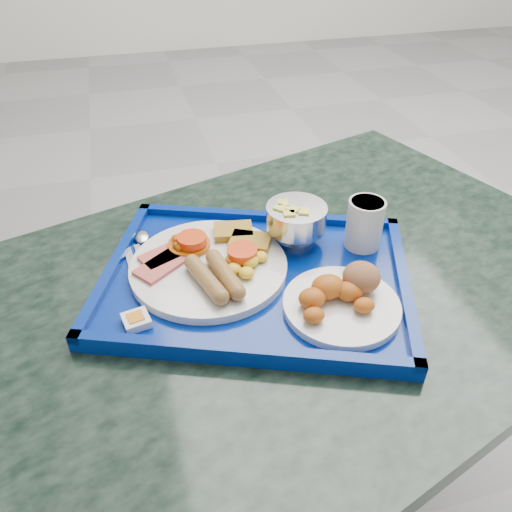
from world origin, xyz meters
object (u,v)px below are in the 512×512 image
at_px(tray, 256,278).
at_px(main_plate, 212,263).
at_px(bread_plate, 343,297).
at_px(juice_cup, 365,222).
at_px(fruit_bowl, 296,218).
at_px(table, 281,354).

bearing_deg(tray, main_plate, 151.33).
relative_size(bread_plate, juice_cup, 2.00).
height_order(bread_plate, juice_cup, juice_cup).
relative_size(tray, fruit_bowl, 5.56).
distance_m(tray, bread_plate, 0.15).
height_order(main_plate, bread_plate, bread_plate).
bearing_deg(tray, bread_plate, -44.25).
xyz_separation_m(tray, fruit_bowl, (0.09, 0.08, 0.05)).
distance_m(tray, main_plate, 0.08).
bearing_deg(main_plate, juice_cup, -0.29).
height_order(main_plate, juice_cup, juice_cup).
height_order(bread_plate, fruit_bowl, fruit_bowl).
distance_m(bread_plate, juice_cup, 0.17).
xyz_separation_m(tray, main_plate, (-0.07, 0.04, 0.02)).
xyz_separation_m(bread_plate, fruit_bowl, (-0.01, 0.18, 0.03)).
xyz_separation_m(bread_plate, juice_cup, (0.10, 0.14, 0.03)).
bearing_deg(juice_cup, tray, -170.41).
xyz_separation_m(main_plate, juice_cup, (0.27, -0.00, 0.03)).
bearing_deg(table, juice_cup, 14.13).
height_order(table, main_plate, main_plate).
height_order(tray, fruit_bowl, fruit_bowl).
bearing_deg(fruit_bowl, table, -119.27).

